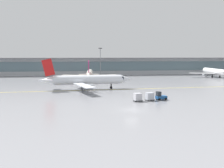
# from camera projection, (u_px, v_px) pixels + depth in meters

# --- Properties ---
(ground_plane) EXTENTS (400.00, 400.00, 0.00)m
(ground_plane) POSITION_uv_depth(u_px,v_px,m) (131.00, 110.00, 46.10)
(ground_plane) COLOR gray
(taxiway_centreline_stripe) EXTENTS (109.90, 5.50, 0.01)m
(taxiway_centreline_stripe) POSITION_uv_depth(u_px,v_px,m) (88.00, 90.00, 72.23)
(taxiway_centreline_stripe) COLOR yellow
(taxiway_centreline_stripe) RESTS_ON ground_plane
(terminal_concourse) EXTENTS (226.31, 11.00, 9.60)m
(terminal_concourse) POSITION_uv_depth(u_px,v_px,m) (99.00, 66.00, 129.85)
(terminal_concourse) COLOR #B2B7BC
(terminal_concourse) RESTS_ON ground_plane
(gate_airplane_1) EXTENTS (24.99, 26.92, 8.91)m
(gate_airplane_1) POSITION_uv_depth(u_px,v_px,m) (90.00, 74.00, 104.17)
(gate_airplane_1) COLOR silver
(gate_airplane_1) RESTS_ON ground_plane
(gate_airplane_2) EXTENTS (26.42, 28.48, 9.43)m
(gate_airplane_2) POSITION_uv_depth(u_px,v_px,m) (215.00, 72.00, 114.80)
(gate_airplane_2) COLOR white
(gate_airplane_2) RESTS_ON ground_plane
(taxiing_regional_jet) EXTENTS (29.90, 27.80, 9.91)m
(taxiing_regional_jet) POSITION_uv_depth(u_px,v_px,m) (87.00, 80.00, 73.77)
(taxiing_regional_jet) COLOR silver
(taxiing_regional_jet) RESTS_ON ground_plane
(baggage_tug) EXTENTS (2.80, 1.98, 2.10)m
(baggage_tug) POSITION_uv_depth(u_px,v_px,m) (160.00, 96.00, 56.25)
(baggage_tug) COLOR #194C8C
(baggage_tug) RESTS_ON ground_plane
(cargo_dolly_lead) EXTENTS (2.34, 1.93, 1.94)m
(cargo_dolly_lead) POSITION_uv_depth(u_px,v_px,m) (150.00, 96.00, 55.39)
(cargo_dolly_lead) COLOR #595B60
(cargo_dolly_lead) RESTS_ON ground_plane
(cargo_dolly_trailing) EXTENTS (2.34, 1.93, 1.94)m
(cargo_dolly_trailing) POSITION_uv_depth(u_px,v_px,m) (138.00, 97.00, 54.48)
(cargo_dolly_trailing) COLOR #595B60
(cargo_dolly_trailing) RESTS_ON ground_plane
(apron_light_mast_1) EXTENTS (1.80, 0.36, 14.72)m
(apron_light_mast_1) POSITION_uv_depth(u_px,v_px,m) (100.00, 61.00, 120.83)
(apron_light_mast_1) COLOR gray
(apron_light_mast_1) RESTS_ON ground_plane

